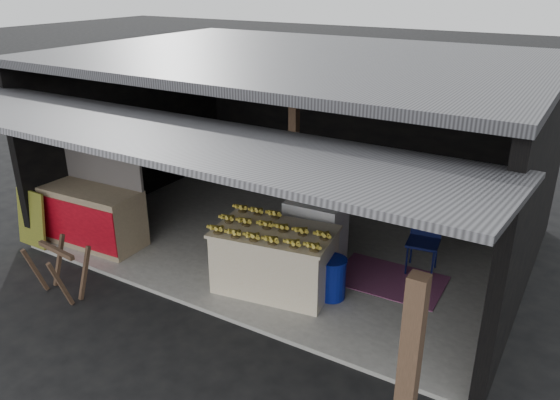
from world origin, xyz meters
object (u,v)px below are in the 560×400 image
Objects in this scene: white_crate at (315,231)px; sawhorse at (59,266)px; plastic_chair at (425,234)px; neighbor_stall at (93,213)px; water_barrel at (332,279)px; banana_table at (275,259)px.

white_crate is 1.25× the size of sawhorse.
neighbor_stall is at bearing -166.45° from plastic_chair.
water_barrel is (0.69, -0.83, -0.20)m from white_crate.
neighbor_stall reaches higher than water_barrel.
water_barrel is (3.22, 1.79, -0.13)m from sawhorse.
sawhorse is at bearing -149.63° from plastic_chair.
neighbor_stall is at bearing -172.84° from water_barrel.
water_barrel is at bearing 4.24° from neighbor_stall.
water_barrel is (0.78, 0.19, -0.17)m from banana_table.
plastic_chair is at bearing 60.18° from water_barrel.
banana_table is 2.91m from sawhorse.
banana_table is at bearing 2.61° from neighbor_stall.
water_barrel is 1.64m from plastic_chair.
white_crate is 1.00× the size of plastic_chair.
neighbor_stall is (-3.21, -0.31, 0.07)m from banana_table.
neighbor_stall is 4.03m from water_barrel.
sawhorse is (0.78, -1.29, -0.11)m from neighbor_stall.
sawhorse is 3.68m from water_barrel.
water_barrel is 0.58× the size of plastic_chair.
banana_table is at bearing 39.13° from sawhorse.
plastic_chair is at bearing 18.69° from neighbor_stall.
plastic_chair is at bearing 18.39° from white_crate.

